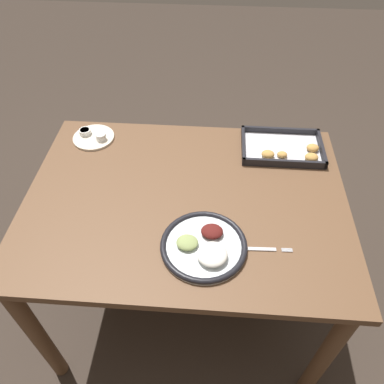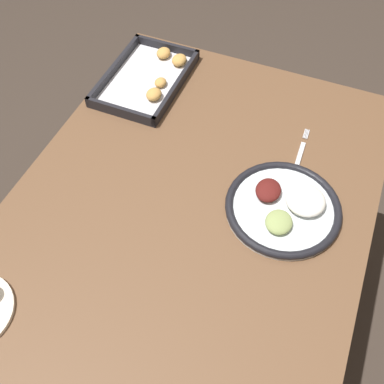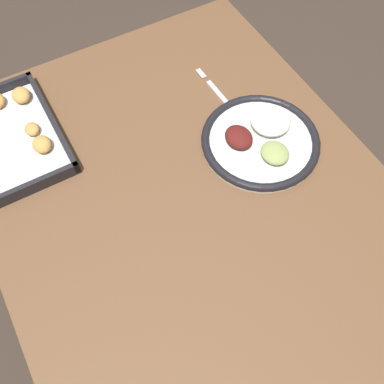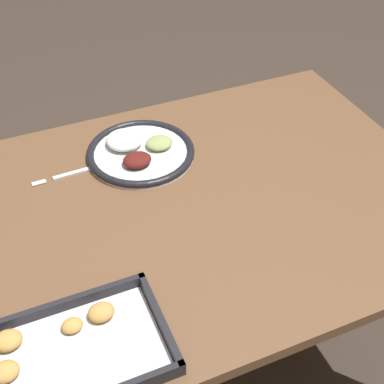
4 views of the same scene
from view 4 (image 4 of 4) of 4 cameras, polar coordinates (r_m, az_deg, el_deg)
ground_plane at (r=1.88m, az=0.68°, el=-18.28°), size 8.00×8.00×0.00m
dining_table at (r=1.36m, az=0.90°, el=-4.30°), size 1.18×0.86×0.77m
dinner_plate at (r=1.41m, az=-5.62°, el=4.35°), size 0.28×0.28×0.05m
fork at (r=1.38m, az=-12.27°, el=2.07°), size 0.20×0.02×0.00m
baking_tray at (r=1.02m, az=-12.82°, el=-16.10°), size 0.33×0.22×0.04m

